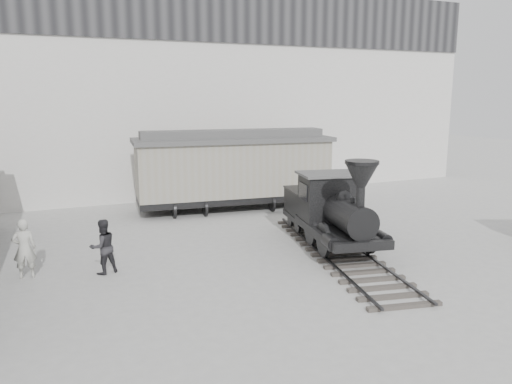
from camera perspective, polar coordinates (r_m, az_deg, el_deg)
name	(u,v)px	position (r m, az deg, el deg)	size (l,w,h in m)	color
ground	(344,286)	(14.62, 10.01, -10.59)	(90.00, 90.00, 0.00)	#9E9E9B
north_wall	(192,91)	(27.36, -7.35, 11.36)	(34.00, 2.51, 11.00)	silver
locomotive	(333,215)	(17.70, 8.82, -2.56)	(3.85, 9.64, 3.33)	#413B37
boxcar	(233,168)	(23.47, -2.59, 2.75)	(9.46, 3.83, 3.77)	black
visitor_a	(24,249)	(16.27, -24.96, -5.88)	(0.66, 0.43, 1.80)	beige
visitor_b	(103,247)	(15.83, -17.09, -5.99)	(0.82, 0.64, 1.69)	#2A292C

